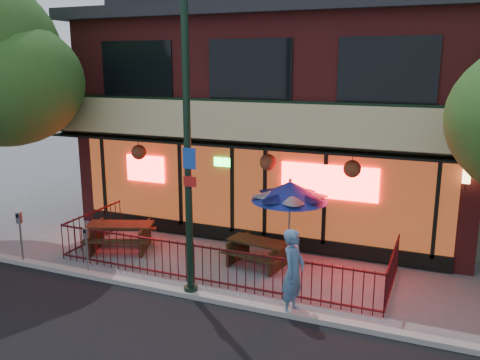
# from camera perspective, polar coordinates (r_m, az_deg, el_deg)

# --- Properties ---
(ground) EXTENTS (80.00, 80.00, 0.00)m
(ground) POSITION_cam_1_polar(r_m,az_deg,el_deg) (12.26, -4.63, -11.95)
(ground) COLOR gray
(ground) RESTS_ON ground
(curb) EXTENTS (80.00, 0.25, 0.12)m
(curb) POSITION_cam_1_polar(r_m,az_deg,el_deg) (11.84, -5.77, -12.61)
(curb) COLOR #999993
(curb) RESTS_ON ground
(restaurant_building) EXTENTS (12.96, 9.49, 8.05)m
(restaurant_building) POSITION_cam_1_polar(r_m,az_deg,el_deg) (17.76, 5.81, 9.59)
(restaurant_building) COLOR maroon
(restaurant_building) RESTS_ON ground
(patio_fence) EXTENTS (8.44, 2.62, 1.00)m
(patio_fence) POSITION_cam_1_polar(r_m,az_deg,el_deg) (12.42, -3.61, -8.42)
(patio_fence) COLOR #3C0D10
(patio_fence) RESTS_ON ground
(street_light) EXTENTS (0.43, 0.32, 7.00)m
(street_light) POSITION_cam_1_polar(r_m,az_deg,el_deg) (10.95, -5.88, 2.33)
(street_light) COLOR black
(street_light) RESTS_ON ground
(picnic_table_left) EXTENTS (2.17, 1.92, 0.77)m
(picnic_table_left) POSITION_cam_1_polar(r_m,az_deg,el_deg) (14.75, -13.28, -5.77)
(picnic_table_left) COLOR #372514
(picnic_table_left) RESTS_ON ground
(picnic_table_right) EXTENTS (1.74, 1.43, 0.68)m
(picnic_table_right) POSITION_cam_1_polar(r_m,az_deg,el_deg) (13.33, 2.07, -7.74)
(picnic_table_right) COLOR #342512
(picnic_table_right) RESTS_ON ground
(patio_umbrella) EXTENTS (2.00, 2.00, 2.28)m
(patio_umbrella) POSITION_cam_1_polar(r_m,az_deg,el_deg) (13.12, 5.64, -1.26)
(patio_umbrella) COLOR gray
(patio_umbrella) RESTS_ON ground
(pedestrian) EXTENTS (0.51, 0.72, 1.85)m
(pedestrian) POSITION_cam_1_polar(r_m,az_deg,el_deg) (10.76, 6.01, -10.26)
(pedestrian) COLOR teal
(pedestrian) RESTS_ON ground
(parking_meter_near) EXTENTS (0.12, 0.10, 1.22)m
(parking_meter_near) POSITION_cam_1_polar(r_m,az_deg,el_deg) (13.15, -16.87, -6.84)
(parking_meter_near) COLOR gray
(parking_meter_near) RESTS_ON ground
(parking_meter_far) EXTENTS (0.14, 0.13, 1.41)m
(parking_meter_far) POSITION_cam_1_polar(r_m,az_deg,el_deg) (14.41, -23.46, -5.09)
(parking_meter_far) COLOR gray
(parking_meter_far) RESTS_ON ground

